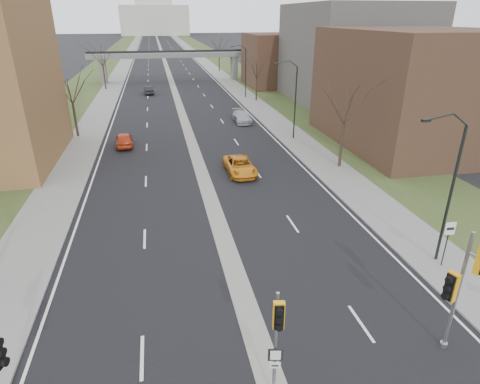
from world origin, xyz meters
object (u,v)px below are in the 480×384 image
object	(u,v)px
speed_limit_sign	(448,236)
car_left_near	(124,139)
signal_pole_median	(277,332)
car_right_near	(240,166)
signal_pole_right	(464,280)
car_left_far	(149,90)
car_right_mid	(242,117)

from	to	relation	value
speed_limit_sign	car_left_near	size ratio (longest dim) A/B	0.62
signal_pole_median	speed_limit_sign	distance (m)	13.49
signal_pole_median	car_right_near	distance (m)	23.83
signal_pole_right	car_right_near	bearing A→B (deg)	83.76
speed_limit_sign	car_right_near	bearing A→B (deg)	120.05
signal_pole_median	car_left_near	distance (m)	34.99
signal_pole_right	car_left_far	size ratio (longest dim) A/B	1.31
signal_pole_median	car_left_far	bearing A→B (deg)	105.10
speed_limit_sign	car_left_near	xyz separation A→B (m)	(-19.03, 27.71, -1.27)
signal_pole_median	signal_pole_right	distance (m)	7.88
speed_limit_sign	car_left_far	distance (m)	62.23
car_right_mid	signal_pole_right	bearing A→B (deg)	-89.42
signal_pole_right	car_right_near	distance (m)	23.21
car_left_near	car_right_near	bearing A→B (deg)	131.46
car_left_near	speed_limit_sign	bearing A→B (deg)	120.77
signal_pole_right	car_left_far	world-z (taller)	signal_pole_right
signal_pole_right	car_left_near	xyz separation A→B (m)	(-15.07, 33.33, -2.96)
car_left_near	car_right_mid	world-z (taller)	car_left_near
signal_pole_median	signal_pole_right	world-z (taller)	signal_pole_right
signal_pole_median	car_left_near	bearing A→B (deg)	113.04
car_left_near	car_right_mid	bearing A→B (deg)	-155.35
speed_limit_sign	car_right_mid	xyz separation A→B (m)	(-4.10, 35.77, -1.31)
signal_pole_right	speed_limit_sign	world-z (taller)	signal_pole_right
car_left_far	signal_pole_right	bearing A→B (deg)	95.63
speed_limit_sign	car_left_far	xyz separation A→B (m)	(-16.48, 60.00, -1.32)
signal_pole_median	car_left_near	world-z (taller)	signal_pole_median
car_right_near	car_left_near	bearing A→B (deg)	133.89
speed_limit_sign	car_left_far	world-z (taller)	speed_limit_sign
car_right_near	signal_pole_median	bearing A→B (deg)	-99.88
car_left_far	car_right_mid	size ratio (longest dim) A/B	0.86
car_left_far	car_right_mid	distance (m)	27.21
signal_pole_median	car_right_mid	size ratio (longest dim) A/B	0.94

